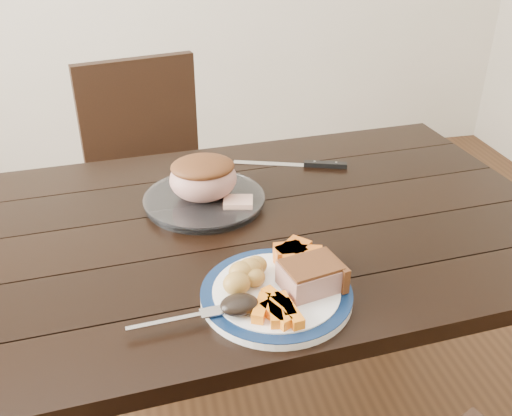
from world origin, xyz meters
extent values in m
cube|color=black|center=(0.00, 0.00, 0.73)|extent=(1.66, 1.02, 0.04)
cube|color=black|center=(0.69, 0.42, 0.35)|extent=(0.07, 0.07, 0.71)
cube|color=black|center=(-0.11, 0.65, 0.45)|extent=(0.50, 0.50, 0.04)
cube|color=black|center=(-0.16, 0.84, 0.70)|extent=(0.42, 0.13, 0.46)
cube|color=black|center=(0.02, 0.87, 0.21)|extent=(0.04, 0.04, 0.43)
cube|color=black|center=(0.10, 0.51, 0.21)|extent=(0.04, 0.04, 0.43)
cube|color=black|center=(-0.33, 0.79, 0.21)|extent=(0.04, 0.04, 0.43)
cube|color=black|center=(-0.25, 0.43, 0.21)|extent=(0.04, 0.04, 0.43)
cylinder|color=white|center=(0.06, -0.28, 0.76)|extent=(0.29, 0.29, 0.02)
torus|color=#0D1F41|center=(0.06, -0.28, 0.77)|extent=(0.29, 0.29, 0.02)
cylinder|color=white|center=(-0.02, 0.11, 0.76)|extent=(0.29, 0.29, 0.02)
cube|color=#A97467|center=(0.13, -0.29, 0.79)|extent=(0.12, 0.11, 0.05)
ellipsoid|color=gold|center=(0.02, -0.26, 0.79)|extent=(0.04, 0.04, 0.04)
ellipsoid|color=gold|center=(0.02, -0.24, 0.79)|extent=(0.05, 0.05, 0.04)
ellipsoid|color=gold|center=(0.03, -0.22, 0.79)|extent=(0.04, 0.04, 0.04)
ellipsoid|color=gold|center=(0.00, -0.25, 0.79)|extent=(0.05, 0.05, 0.04)
ellipsoid|color=gold|center=(-0.01, -0.28, 0.79)|extent=(0.05, 0.05, 0.04)
cube|color=orange|center=(0.06, -0.35, 0.78)|extent=(0.02, 0.07, 0.02)
cube|color=orange|center=(0.05, -0.33, 0.78)|extent=(0.05, 0.07, 0.02)
cube|color=orange|center=(0.04, -0.37, 0.78)|extent=(0.05, 0.07, 0.02)
cube|color=orange|center=(0.04, -0.36, 0.78)|extent=(0.03, 0.07, 0.02)
cube|color=orange|center=(0.02, -0.34, 0.78)|extent=(0.05, 0.07, 0.02)
cube|color=orange|center=(0.07, -0.37, 0.78)|extent=(0.03, 0.07, 0.02)
cube|color=orange|center=(0.14, -0.22, 0.79)|extent=(0.07, 0.06, 0.04)
cube|color=orange|center=(0.11, -0.20, 0.79)|extent=(0.06, 0.05, 0.04)
cube|color=orange|center=(0.12, -0.19, 0.79)|extent=(0.07, 0.07, 0.04)
cube|color=orange|center=(0.11, -0.21, 0.79)|extent=(0.07, 0.06, 0.04)
ellipsoid|color=black|center=(-0.02, -0.33, 0.79)|extent=(0.07, 0.05, 0.03)
cube|color=silver|center=(-0.15, -0.33, 0.77)|extent=(0.14, 0.02, 0.00)
cube|color=silver|center=(-0.07, -0.32, 0.77)|extent=(0.05, 0.03, 0.00)
ellipsoid|color=tan|center=(-0.02, 0.11, 0.82)|extent=(0.16, 0.14, 0.11)
cube|color=tan|center=(0.05, 0.06, 0.78)|extent=(0.08, 0.07, 0.02)
cube|color=silver|center=(0.19, 0.30, 0.75)|extent=(0.20, 0.09, 0.00)
cube|color=black|center=(0.34, 0.25, 0.76)|extent=(0.12, 0.06, 0.01)
camera|label=1|loc=(-0.16, -1.12, 1.44)|focal=40.00mm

